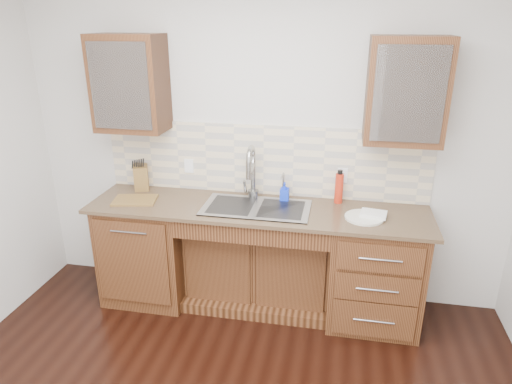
% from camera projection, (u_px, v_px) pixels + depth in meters
% --- Properties ---
extents(wall_back, '(4.00, 0.10, 2.70)m').
position_uv_depth(wall_back, '(265.00, 141.00, 3.79)').
color(wall_back, silver).
rests_on(wall_back, ground).
extents(base_cabinet_left, '(0.70, 0.62, 0.88)m').
position_uv_depth(base_cabinet_left, '(149.00, 249.00, 3.95)').
color(base_cabinet_left, '#593014').
rests_on(base_cabinet_left, ground).
extents(base_cabinet_center, '(1.20, 0.44, 0.70)m').
position_uv_depth(base_cabinet_center, '(259.00, 263.00, 3.90)').
color(base_cabinet_center, '#593014').
rests_on(base_cabinet_center, ground).
extents(base_cabinet_right, '(0.70, 0.62, 0.88)m').
position_uv_depth(base_cabinet_right, '(374.00, 270.00, 3.61)').
color(base_cabinet_right, '#593014').
rests_on(base_cabinet_right, ground).
extents(countertop, '(2.70, 0.65, 0.03)m').
position_uv_depth(countertop, '(257.00, 209.00, 3.61)').
color(countertop, '#84705B').
rests_on(countertop, base_cabinet_left).
extents(backsplash, '(2.70, 0.02, 0.59)m').
position_uv_depth(backsplash, '(264.00, 160.00, 3.78)').
color(backsplash, beige).
rests_on(backsplash, wall_back).
extents(sink, '(0.84, 0.46, 0.19)m').
position_uv_depth(sink, '(256.00, 218.00, 3.62)').
color(sink, '#9E9EA5').
rests_on(sink, countertop).
extents(faucet, '(0.04, 0.04, 0.40)m').
position_uv_depth(faucet, '(253.00, 174.00, 3.74)').
color(faucet, '#999993').
rests_on(faucet, countertop).
extents(filter_tap, '(0.02, 0.02, 0.24)m').
position_uv_depth(filter_tap, '(283.00, 185.00, 3.73)').
color(filter_tap, '#999993').
rests_on(filter_tap, countertop).
extents(upper_cabinet_left, '(0.55, 0.34, 0.75)m').
position_uv_depth(upper_cabinet_left, '(130.00, 84.00, 3.60)').
color(upper_cabinet_left, '#593014').
rests_on(upper_cabinet_left, wall_back).
extents(upper_cabinet_right, '(0.55, 0.34, 0.75)m').
position_uv_depth(upper_cabinet_right, '(406.00, 91.00, 3.23)').
color(upper_cabinet_right, '#593014').
rests_on(upper_cabinet_right, wall_back).
extents(outlet_left, '(0.08, 0.01, 0.12)m').
position_uv_depth(outlet_left, '(189.00, 166.00, 3.92)').
color(outlet_left, white).
rests_on(outlet_left, backsplash).
extents(outlet_right, '(0.08, 0.01, 0.12)m').
position_uv_depth(outlet_right, '(342.00, 175.00, 3.69)').
color(outlet_right, white).
rests_on(outlet_right, backsplash).
extents(soap_bottle, '(0.07, 0.07, 0.16)m').
position_uv_depth(soap_bottle, '(285.00, 192.00, 3.70)').
color(soap_bottle, '#1132DD').
rests_on(soap_bottle, countertop).
extents(water_bottle, '(0.08, 0.08, 0.24)m').
position_uv_depth(water_bottle, '(339.00, 188.00, 3.65)').
color(water_bottle, red).
rests_on(water_bottle, countertop).
extents(plate, '(0.36, 0.36, 0.02)m').
position_uv_depth(plate, '(364.00, 217.00, 3.40)').
color(plate, beige).
rests_on(plate, countertop).
extents(dish_towel, '(0.21, 0.17, 0.03)m').
position_uv_depth(dish_towel, '(374.00, 214.00, 3.41)').
color(dish_towel, white).
rests_on(dish_towel, plate).
extents(knife_block, '(0.18, 0.22, 0.21)m').
position_uv_depth(knife_block, '(141.00, 177.00, 3.97)').
color(knife_block, olive).
rests_on(knife_block, countertop).
extents(cutting_board, '(0.38, 0.30, 0.02)m').
position_uv_depth(cutting_board, '(135.00, 200.00, 3.73)').
color(cutting_board, '#9F7348').
rests_on(cutting_board, countertop).
extents(cup_left_a, '(0.16, 0.16, 0.10)m').
position_uv_depth(cup_left_a, '(122.00, 90.00, 3.63)').
color(cup_left_a, white).
rests_on(cup_left_a, upper_cabinet_left).
extents(cup_left_b, '(0.11, 0.11, 0.09)m').
position_uv_depth(cup_left_b, '(137.00, 91.00, 3.61)').
color(cup_left_b, white).
rests_on(cup_left_b, upper_cabinet_left).
extents(cup_right_a, '(0.18, 0.18, 0.11)m').
position_uv_depth(cup_right_a, '(398.00, 98.00, 3.25)').
color(cup_right_a, silver).
rests_on(cup_right_a, upper_cabinet_right).
extents(cup_right_b, '(0.12, 0.12, 0.09)m').
position_uv_depth(cup_right_b, '(422.00, 100.00, 3.23)').
color(cup_right_b, white).
rests_on(cup_right_b, upper_cabinet_right).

